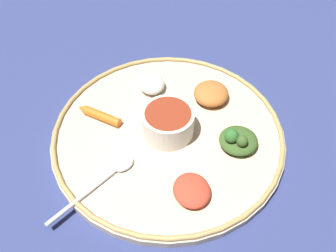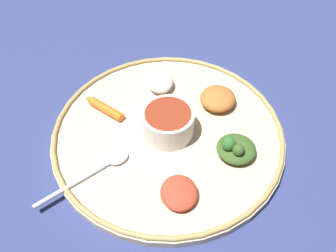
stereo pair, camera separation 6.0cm
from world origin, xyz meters
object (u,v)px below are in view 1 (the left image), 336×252
(center_bowl, at_px, (168,122))
(spoon, at_px, (107,179))
(greens_pile, at_px, (238,140))
(carrot_near_spoon, at_px, (99,115))

(center_bowl, relative_size, spoon, 0.54)
(spoon, xyz_separation_m, greens_pile, (0.10, 0.19, 0.01))
(center_bowl, xyz_separation_m, carrot_near_spoon, (-0.11, -0.06, -0.02))
(carrot_near_spoon, bearing_deg, greens_pile, 30.29)
(carrot_near_spoon, bearing_deg, center_bowl, 30.38)
(center_bowl, bearing_deg, spoon, -88.95)
(center_bowl, relative_size, greens_pile, 0.98)
(spoon, height_order, carrot_near_spoon, carrot_near_spoon)
(greens_pile, xyz_separation_m, carrot_near_spoon, (-0.21, -0.12, -0.01))
(center_bowl, height_order, spoon, center_bowl)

